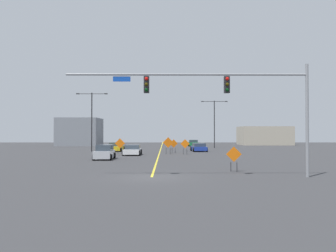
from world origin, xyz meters
The scene contains 17 objects.
ground centered at (0.00, 0.00, 0.00)m, with size 150.68×150.68×0.00m, color #38383A.
road_centre_stripe centered at (0.00, 41.85, 0.00)m, with size 0.16×83.71×0.01m.
traffic_signal_assembly centered at (4.60, -0.01, 5.31)m, with size 15.29×0.44×7.13m.
street_lamp_mid_right centered at (9.64, 40.53, 5.14)m, with size 4.77×0.24×8.56m.
street_lamp_far_right centered at (-9.99, 28.89, 5.16)m, with size 4.60×0.24×8.63m.
construction_sign_median_near centered at (5.75, 2.99, 1.14)m, with size 1.10×0.11×1.80m.
construction_sign_left_lane centered at (-5.20, 23.99, 1.27)m, with size 1.34×0.05×2.03m.
construction_sign_right_shoulder centered at (1.95, 25.56, 1.18)m, with size 1.12×0.29×1.86m.
construction_sign_right_lane centered at (1.18, 23.00, 1.40)m, with size 1.37×0.23×2.19m.
construction_sign_left_shoulder centered at (3.33, 22.34, 1.24)m, with size 1.17×0.18×1.95m.
car_blue_near centered at (5.77, 29.56, 0.59)m, with size 2.32×4.26×1.22m.
car_white_distant centered at (-3.29, 21.35, 0.58)m, with size 2.17×3.98×1.25m.
car_silver_far centered at (-5.53, 14.43, 0.71)m, with size 1.96×3.87×1.52m.
car_yellow_approaching centered at (-6.59, 30.07, 0.62)m, with size 2.36×4.23×1.33m.
car_green_passing centered at (6.49, 49.17, 0.60)m, with size 2.16×4.05×1.29m.
roadside_building_west centered at (-17.44, 51.86, 2.92)m, with size 8.46×8.37×5.84m.
roadside_building_east centered at (23.20, 56.52, 2.08)m, with size 11.01×8.17×4.15m.
Camera 1 is at (0.89, -21.65, 2.80)m, focal length 36.90 mm.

